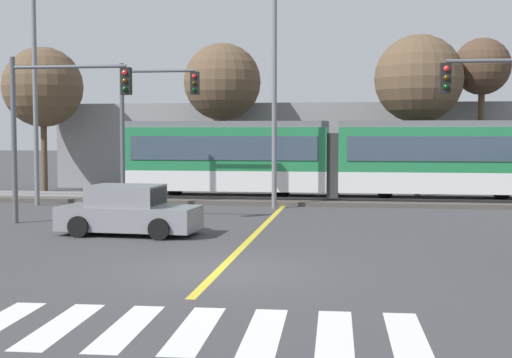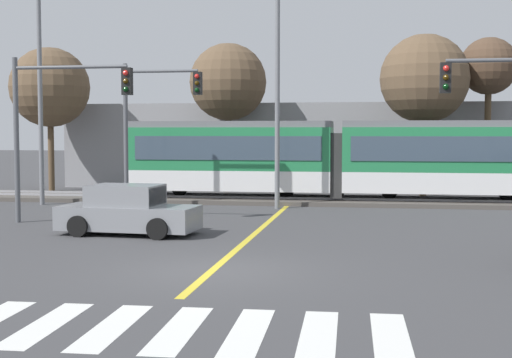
{
  "view_description": "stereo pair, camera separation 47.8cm",
  "coord_description": "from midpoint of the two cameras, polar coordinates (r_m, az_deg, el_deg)",
  "views": [
    {
      "loc": [
        3.06,
        -15.58,
        3.12
      ],
      "look_at": [
        -0.18,
        7.27,
        1.6
      ],
      "focal_mm": 50.0,
      "sensor_mm": 36.0,
      "label": 1
    },
    {
      "loc": [
        3.54,
        -15.51,
        3.12
      ],
      "look_at": [
        -0.18,
        7.27,
        1.6
      ],
      "focal_mm": 50.0,
      "sensor_mm": 36.0,
      "label": 2
    }
  ],
  "objects": [
    {
      "name": "ground_plane",
      "position": [
        16.19,
        -3.86,
        -7.34
      ],
      "size": [
        200.0,
        200.0,
        0.0
      ],
      "primitive_type": "plane",
      "color": "#3D3D3F"
    },
    {
      "name": "track_bed",
      "position": [
        32.01,
        2.13,
        -1.67
      ],
      "size": [
        120.0,
        4.0,
        0.18
      ],
      "primitive_type": "cube",
      "color": "#4C4742",
      "rests_on": "ground"
    },
    {
      "name": "rail_near",
      "position": [
        31.28,
        2.0,
        -1.54
      ],
      "size": [
        120.0,
        0.08,
        0.1
      ],
      "primitive_type": "cube",
      "color": "#939399",
      "rests_on": "track_bed"
    },
    {
      "name": "rail_far",
      "position": [
        32.71,
        2.26,
        -1.31
      ],
      "size": [
        120.0,
        0.08,
        0.1
      ],
      "primitive_type": "cube",
      "color": "#939399",
      "rests_on": "track_bed"
    },
    {
      "name": "light_rail_tram",
      "position": [
        31.73,
        5.79,
        1.81
      ],
      "size": [
        18.5,
        2.64,
        3.43
      ],
      "color": "silver",
      "rests_on": "track_bed"
    },
    {
      "name": "crosswalk_stripe_2",
      "position": [
        12.21,
        -16.45,
        -11.17
      ],
      "size": [
        0.64,
        2.82,
        0.01
      ],
      "primitive_type": "cube",
      "rotation": [
        0.0,
        0.0,
        0.03
      ],
      "color": "silver",
      "rests_on": "ground"
    },
    {
      "name": "crosswalk_stripe_3",
      "position": [
        11.84,
        -11.44,
        -11.56
      ],
      "size": [
        0.64,
        2.82,
        0.01
      ],
      "primitive_type": "cube",
      "rotation": [
        0.0,
        0.0,
        0.03
      ],
      "color": "silver",
      "rests_on": "ground"
    },
    {
      "name": "crosswalk_stripe_4",
      "position": [
        11.56,
        -6.12,
        -11.89
      ],
      "size": [
        0.64,
        2.82,
        0.01
      ],
      "primitive_type": "cube",
      "rotation": [
        0.0,
        0.0,
        0.03
      ],
      "color": "silver",
      "rests_on": "ground"
    },
    {
      "name": "crosswalk_stripe_5",
      "position": [
        11.37,
        -0.58,
        -12.12
      ],
      "size": [
        0.64,
        2.82,
        0.01
      ],
      "primitive_type": "cube",
      "rotation": [
        0.0,
        0.0,
        0.03
      ],
      "color": "silver",
      "rests_on": "ground"
    },
    {
      "name": "crosswalk_stripe_6",
      "position": [
        11.3,
        5.09,
        -12.25
      ],
      "size": [
        0.64,
        2.82,
        0.01
      ],
      "primitive_type": "cube",
      "rotation": [
        0.0,
        0.0,
        0.03
      ],
      "color": "silver",
      "rests_on": "ground"
    },
    {
      "name": "crosswalk_stripe_7",
      "position": [
        11.33,
        10.79,
        -12.25
      ],
      "size": [
        0.64,
        2.82,
        0.01
      ],
      "primitive_type": "cube",
      "rotation": [
        0.0,
        0.0,
        0.03
      ],
      "color": "silver",
      "rests_on": "ground"
    },
    {
      "name": "lane_centre_line",
      "position": [
        21.71,
        -0.74,
        -4.49
      ],
      "size": [
        0.2,
        16.92,
        0.01
      ],
      "primitive_type": "cube",
      "color": "gold",
      "rests_on": "ground"
    },
    {
      "name": "sedan_crossing",
      "position": [
        22.06,
        -10.75,
        -2.6
      ],
      "size": [
        4.31,
        2.14,
        1.52
      ],
      "color": "gray",
      "rests_on": "ground"
    },
    {
      "name": "traffic_light_mid_left",
      "position": [
        25.12,
        -16.31,
        5.22
      ],
      "size": [
        4.25,
        0.38,
        5.67
      ],
      "color": "#515459",
      "rests_on": "ground"
    },
    {
      "name": "traffic_light_far_left",
      "position": [
        28.93,
        -9.09,
        5.27
      ],
      "size": [
        3.25,
        0.38,
        5.87
      ],
      "color": "#515459",
      "rests_on": "ground"
    },
    {
      "name": "street_lamp_west",
      "position": [
        31.82,
        -17.29,
        7.42
      ],
      "size": [
        2.58,
        0.28,
        9.21
      ],
      "color": "slate",
      "rests_on": "ground"
    },
    {
      "name": "street_lamp_centre",
      "position": [
        29.04,
        1.45,
        7.83
      ],
      "size": [
        2.47,
        0.28,
        9.11
      ],
      "color": "slate",
      "rests_on": "ground"
    },
    {
      "name": "bare_tree_far_west",
      "position": [
        39.33,
        -17.02,
        7.02
      ],
      "size": [
        4.19,
        4.19,
        7.58
      ],
      "color": "brown",
      "rests_on": "ground"
    },
    {
      "name": "bare_tree_west",
      "position": [
        37.37,
        -3.07,
        7.73
      ],
      "size": [
        4.01,
        4.01,
        7.74
      ],
      "color": "brown",
      "rests_on": "ground"
    },
    {
      "name": "bare_tree_east",
      "position": [
        35.63,
        12.52,
        7.79
      ],
      "size": [
        4.28,
        4.28,
        7.84
      ],
      "color": "brown",
      "rests_on": "ground"
    },
    {
      "name": "bare_tree_far_east",
      "position": [
        37.39,
        17.28,
        8.46
      ],
      "size": [
        2.82,
        2.82,
        7.79
      ],
      "color": "brown",
      "rests_on": "ground"
    },
    {
      "name": "building_backdrop_far",
      "position": [
        41.18,
        3.53,
        2.69
      ],
      "size": [
        27.38,
        6.0,
        4.7
      ],
      "primitive_type": "cube",
      "color": "gray",
      "rests_on": "ground"
    }
  ]
}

